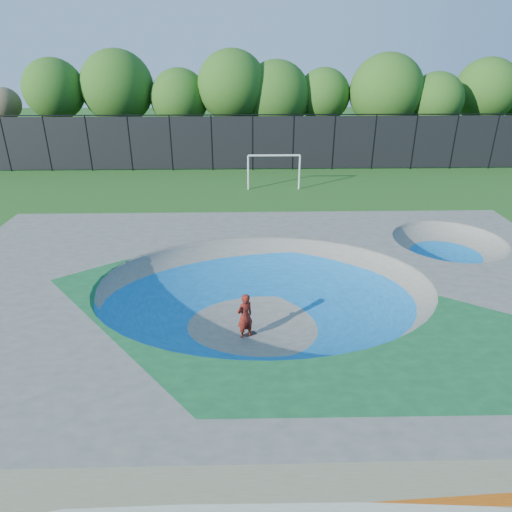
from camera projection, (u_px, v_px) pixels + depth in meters
The scene contains 7 objects.
ground at pixel (264, 323), 15.33m from camera, with size 120.00×120.00×0.00m, color #1E5116.
skate_deck at pixel (264, 304), 15.02m from camera, with size 22.00×14.00×1.50m, color gray.
skater at pixel (245, 316), 14.24m from camera, with size 0.57×0.38×1.57m, color red.
skateboard at pixel (245, 337), 14.56m from camera, with size 0.78×0.22×0.05m, color black.
soccer_goal at pixel (274, 165), 29.07m from camera, with size 3.41×0.12×2.26m.
fence at pixel (253, 142), 33.53m from camera, with size 48.09×0.09×4.04m.
treeline at pixel (273, 92), 37.35m from camera, with size 54.27×6.92×8.40m.
Camera 1 is at (-0.58, -12.98, 8.45)m, focal length 32.00 mm.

